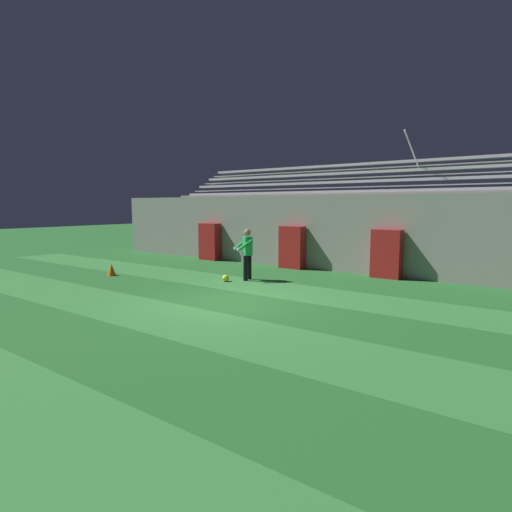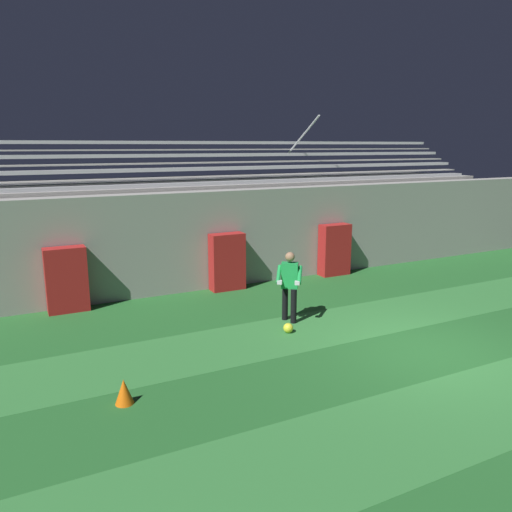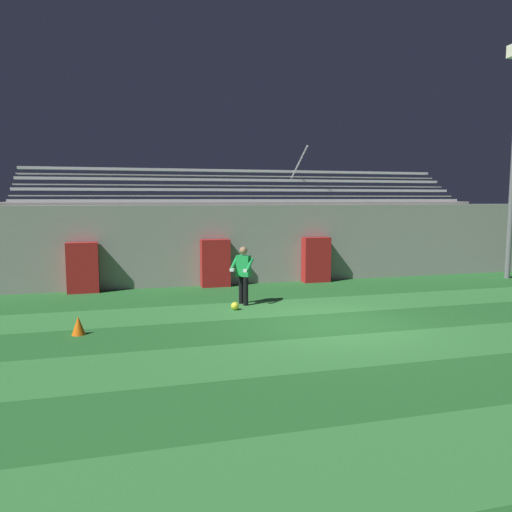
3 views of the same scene
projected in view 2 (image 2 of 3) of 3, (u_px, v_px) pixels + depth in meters
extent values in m
plane|color=#236028|center=(430.00, 352.00, 10.02)|extent=(80.00, 80.00, 0.00)
cube|color=#337A38|center=(363.00, 319.00, 11.89)|extent=(28.00, 2.04, 0.01)
cube|color=#999691|center=(275.00, 234.00, 15.39)|extent=(24.00, 0.60, 2.80)
cube|color=#B21E1E|center=(227.00, 262.00, 14.22)|extent=(0.98, 0.44, 1.63)
cube|color=#B21E1E|center=(334.00, 250.00, 15.85)|extent=(0.98, 0.44, 1.63)
cube|color=#B21E1E|center=(67.00, 280.00, 12.32)|extent=(0.98, 0.44, 1.63)
cube|color=#999691|center=(247.00, 223.00, 17.12)|extent=(18.00, 3.20, 2.90)
cube|color=#B7B7BC|center=(264.00, 181.00, 15.70)|extent=(17.10, 0.36, 0.10)
cube|color=#999691|center=(267.00, 189.00, 15.58)|extent=(17.10, 0.60, 0.04)
cube|color=#B7B7BC|center=(254.00, 168.00, 16.23)|extent=(17.10, 0.36, 0.10)
cube|color=#999691|center=(257.00, 175.00, 16.10)|extent=(17.10, 0.60, 0.04)
cube|color=#B7B7BC|center=(245.00, 155.00, 16.75)|extent=(17.10, 0.36, 0.10)
cube|color=#999691|center=(247.00, 162.00, 16.63)|extent=(17.10, 0.60, 0.04)
cube|color=#B7B7BC|center=(236.00, 143.00, 17.27)|extent=(17.10, 0.36, 0.10)
cube|color=#999691|center=(239.00, 149.00, 17.15)|extent=(17.10, 0.60, 0.04)
cylinder|color=#B7B7BC|center=(303.00, 135.00, 16.92)|extent=(0.06, 1.93, 1.25)
cylinder|color=black|center=(294.00, 306.00, 11.58)|extent=(0.20, 0.20, 0.82)
cylinder|color=black|center=(285.00, 303.00, 11.81)|extent=(0.20, 0.20, 0.82)
cube|color=green|center=(290.00, 275.00, 11.54)|extent=(0.45, 0.42, 0.60)
sphere|color=#A37556|center=(290.00, 257.00, 11.45)|extent=(0.22, 0.22, 0.22)
cylinder|color=green|center=(300.00, 275.00, 11.36)|extent=(0.35, 0.44, 0.37)
cylinder|color=green|center=(279.00, 274.00, 11.43)|extent=(0.35, 0.44, 0.37)
cube|color=silver|center=(297.00, 283.00, 11.20)|extent=(0.15, 0.15, 0.08)
cube|color=silver|center=(280.00, 282.00, 11.26)|extent=(0.15, 0.15, 0.08)
sphere|color=yellow|center=(288.00, 328.00, 11.04)|extent=(0.22, 0.22, 0.22)
cone|color=orange|center=(124.00, 392.00, 7.98)|extent=(0.30, 0.30, 0.42)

